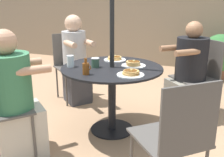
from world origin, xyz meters
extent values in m
plane|color=tan|center=(0.00, 0.00, 0.00)|extent=(12.00, 12.00, 0.00)
cube|color=gray|center=(0.00, 3.15, 0.90)|extent=(10.00, 0.06, 1.81)
cylinder|color=black|center=(0.00, 0.00, 0.01)|extent=(0.47, 0.47, 0.01)
cylinder|color=black|center=(0.00, 0.00, 0.35)|extent=(0.08, 0.08, 0.71)
cylinder|color=black|center=(0.00, 0.00, 0.72)|extent=(1.06, 1.06, 0.02)
cylinder|color=black|center=(0.00, 0.00, 1.22)|extent=(0.05, 0.05, 2.44)
cylinder|color=#514C47|center=(-0.59, 0.70, 0.23)|extent=(0.02, 0.02, 0.46)
cylinder|color=#514C47|center=(-0.82, 0.40, 0.23)|extent=(0.02, 0.02, 0.46)
cylinder|color=#514C47|center=(-0.89, 0.93, 0.23)|extent=(0.02, 0.02, 0.46)
cylinder|color=#514C47|center=(-1.12, 0.63, 0.23)|extent=(0.02, 0.02, 0.46)
cube|color=#514C47|center=(-0.85, 0.67, 0.47)|extent=(0.63, 0.63, 0.02)
cube|color=#514C47|center=(-1.02, 0.80, 0.71)|extent=(0.28, 0.35, 0.45)
cube|color=#3D3D42|center=(-0.77, 0.60, 0.23)|extent=(0.45, 0.45, 0.46)
cylinder|color=#B2B2B2|center=(-0.81, 0.63, 0.73)|extent=(0.32, 0.32, 0.53)
sphere|color=#DBA884|center=(-0.81, 0.63, 1.10)|extent=(0.23, 0.23, 0.23)
cylinder|color=#DBA884|center=(-0.58, 0.62, 0.86)|extent=(0.29, 0.25, 0.07)
cylinder|color=#DBA884|center=(-0.74, 0.41, 0.86)|extent=(0.29, 0.25, 0.07)
cylinder|color=#514C47|center=(-0.71, -0.57, 0.23)|extent=(0.02, 0.02, 0.46)
cylinder|color=#514C47|center=(-0.42, -0.81, 0.23)|extent=(0.02, 0.02, 0.46)
cube|color=#514C47|center=(-0.68, -0.84, 0.47)|extent=(0.63, 0.63, 0.02)
cube|color=beige|center=(-0.61, -0.75, 0.23)|extent=(0.54, 0.55, 0.46)
cylinder|color=#38754C|center=(-0.65, -0.79, 0.72)|extent=(0.39, 0.39, 0.51)
sphere|color=tan|center=(-0.65, -0.79, 1.07)|extent=(0.22, 0.22, 0.22)
cylinder|color=tan|center=(-0.65, -0.55, 0.84)|extent=(0.24, 0.27, 0.07)
cylinder|color=tan|center=(-0.41, -0.75, 0.84)|extent=(0.24, 0.27, 0.07)
cylinder|color=#514C47|center=(0.75, -0.52, 0.23)|extent=(0.02, 0.02, 0.46)
cube|color=#514C47|center=(0.74, -0.79, 0.47)|extent=(0.63, 0.63, 0.02)
cube|color=#514C47|center=(0.89, -0.95, 0.71)|extent=(0.32, 0.30, 0.45)
cylinder|color=#514C47|center=(0.77, 0.48, 0.23)|extent=(0.02, 0.02, 0.46)
cylinder|color=#514C47|center=(0.51, 0.76, 0.23)|extent=(0.02, 0.02, 0.46)
cylinder|color=#514C47|center=(1.05, 0.75, 0.23)|extent=(0.02, 0.02, 0.46)
cylinder|color=#514C47|center=(0.78, 1.02, 0.23)|extent=(0.02, 0.02, 0.46)
cube|color=#514C47|center=(0.78, 0.75, 0.47)|extent=(0.63, 0.63, 0.02)
cube|color=#514C47|center=(0.93, 0.90, 0.71)|extent=(0.31, 0.32, 0.45)
cube|color=gray|center=(0.70, 0.67, 0.23)|extent=(0.52, 0.52, 0.46)
cylinder|color=black|center=(0.74, 0.71, 0.72)|extent=(0.37, 0.37, 0.51)
sphere|color=#A3704C|center=(0.74, 0.71, 1.07)|extent=(0.20, 0.20, 0.20)
cylinder|color=#A3704C|center=(0.70, 0.47, 0.85)|extent=(0.27, 0.26, 0.07)
cylinder|color=#A3704C|center=(0.49, 0.69, 0.85)|extent=(0.27, 0.26, 0.07)
cylinder|color=white|center=(-0.08, 0.29, 0.73)|extent=(0.26, 0.26, 0.01)
cylinder|color=tan|center=(-0.09, 0.29, 0.74)|extent=(0.17, 0.17, 0.01)
cylinder|color=tan|center=(-0.08, 0.29, 0.75)|extent=(0.15, 0.15, 0.01)
cylinder|color=tan|center=(-0.08, 0.30, 0.77)|extent=(0.15, 0.15, 0.01)
ellipsoid|color=brown|center=(-0.08, 0.29, 0.77)|extent=(0.12, 0.11, 0.00)
cube|color=#F4E084|center=(-0.09, 0.30, 0.78)|extent=(0.03, 0.03, 0.01)
cylinder|color=white|center=(0.20, 0.11, 0.73)|extent=(0.26, 0.26, 0.01)
cylinder|color=tan|center=(0.20, 0.12, 0.75)|extent=(0.15, 0.15, 0.01)
cylinder|color=tan|center=(0.20, 0.11, 0.76)|extent=(0.14, 0.14, 0.01)
cylinder|color=tan|center=(0.19, 0.11, 0.77)|extent=(0.15, 0.15, 0.01)
ellipsoid|color=brown|center=(0.20, 0.11, 0.78)|extent=(0.12, 0.11, 0.00)
cube|color=#F4E084|center=(0.20, 0.12, 0.79)|extent=(0.03, 0.03, 0.01)
cylinder|color=white|center=(0.28, -0.23, 0.73)|extent=(0.26, 0.26, 0.01)
cylinder|color=tan|center=(0.28, -0.23, 0.74)|extent=(0.16, 0.16, 0.01)
cylinder|color=tan|center=(0.27, -0.23, 0.75)|extent=(0.15, 0.15, 0.01)
cylinder|color=tan|center=(0.28, -0.23, 0.76)|extent=(0.15, 0.15, 0.01)
cylinder|color=tan|center=(0.28, -0.23, 0.77)|extent=(0.15, 0.15, 0.01)
ellipsoid|color=brown|center=(0.28, -0.23, 0.78)|extent=(0.12, 0.11, 0.00)
cube|color=#F4E084|center=(0.29, -0.23, 0.78)|extent=(0.03, 0.03, 0.01)
cylinder|color=brown|center=(-0.12, -0.35, 0.78)|extent=(0.06, 0.06, 0.11)
cylinder|color=brown|center=(-0.12, -0.35, 0.86)|extent=(0.03, 0.03, 0.05)
torus|color=brown|center=(-0.10, -0.35, 0.80)|extent=(0.05, 0.01, 0.05)
cylinder|color=#33513D|center=(-0.16, -0.07, 0.77)|extent=(0.08, 0.08, 0.09)
cylinder|color=white|center=(-0.16, -0.07, 0.82)|extent=(0.08, 0.08, 0.01)
cylinder|color=silver|center=(-0.41, -0.15, 0.79)|extent=(0.08, 0.08, 0.12)
torus|color=black|center=(0.68, 2.79, 0.34)|extent=(0.69, 0.14, 0.69)
cylinder|color=#1E4C93|center=(1.06, 2.83, 0.58)|extent=(0.62, 0.10, 0.03)
cylinder|color=#1E4C93|center=(0.87, 2.81, 0.63)|extent=(0.03, 0.03, 0.09)
ellipsoid|color=black|center=(0.87, 2.81, 0.69)|extent=(0.21, 0.09, 0.04)
cylinder|color=brown|center=(1.08, 2.57, 0.09)|extent=(0.29, 0.29, 0.19)
sphere|color=#387538|center=(1.08, 2.57, 0.47)|extent=(0.67, 0.67, 0.67)
camera|label=1|loc=(0.98, -2.46, 1.42)|focal=42.00mm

